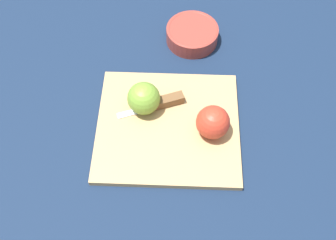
% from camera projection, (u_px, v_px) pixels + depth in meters
% --- Properties ---
extents(ground_plane, '(4.00, 4.00, 0.00)m').
position_uv_depth(ground_plane, '(168.00, 128.00, 0.91)').
color(ground_plane, '#14233D').
extents(cutting_board, '(0.37, 0.34, 0.02)m').
position_uv_depth(cutting_board, '(168.00, 126.00, 0.90)').
color(cutting_board, tan).
rests_on(cutting_board, ground_plane).
extents(apple_half_left, '(0.07, 0.07, 0.07)m').
position_uv_depth(apple_half_left, '(213.00, 122.00, 0.86)').
color(apple_half_left, red).
rests_on(apple_half_left, cutting_board).
extents(apple_half_right, '(0.08, 0.08, 0.08)m').
position_uv_depth(apple_half_right, '(144.00, 98.00, 0.89)').
color(apple_half_right, olive).
rests_on(apple_half_right, cutting_board).
extents(knife, '(0.16, 0.05, 0.02)m').
position_uv_depth(knife, '(165.00, 102.00, 0.92)').
color(knife, silver).
rests_on(knife, cutting_board).
extents(bowl, '(0.14, 0.14, 0.04)m').
position_uv_depth(bowl, '(192.00, 34.00, 1.03)').
color(bowl, '#99382D').
rests_on(bowl, ground_plane).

